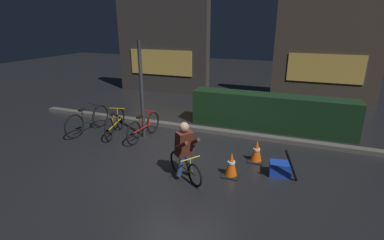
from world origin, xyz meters
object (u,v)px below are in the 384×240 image
object	(u,v)px
parked_bike_center_left	(144,127)
traffic_cone_far	(257,151)
closed_umbrella	(291,166)
parked_bike_leftmost	(88,120)
street_post	(142,91)
cyclist	(185,150)
parked_bike_left_mid	(115,124)
traffic_cone_near	(231,165)
blue_crate	(280,169)

from	to	relation	value
parked_bike_center_left	traffic_cone_far	size ratio (longest dim) A/B	2.98
closed_umbrella	parked_bike_leftmost	bearing A→B (deg)	-55.01
street_post	closed_umbrella	world-z (taller)	street_post
street_post	cyclist	size ratio (longest dim) A/B	2.16
parked_bike_center_left	closed_umbrella	size ratio (longest dim) A/B	1.89
street_post	traffic_cone_far	bearing A→B (deg)	-7.44
parked_bike_center_left	parked_bike_left_mid	bearing A→B (deg)	95.51
traffic_cone_near	closed_umbrella	distance (m)	1.21
street_post	parked_bike_leftmost	xyz separation A→B (m)	(-1.73, -0.26, -0.99)
parked_bike_leftmost	closed_umbrella	bearing A→B (deg)	-93.93
parked_bike_left_mid	traffic_cone_near	xyz separation A→B (m)	(3.72, -1.16, -0.07)
street_post	parked_bike_center_left	size ratio (longest dim) A/B	1.68
parked_bike_center_left	cyclist	bearing A→B (deg)	-126.63
traffic_cone_near	street_post	bearing A→B (deg)	155.56
traffic_cone_near	cyclist	bearing A→B (deg)	-154.68
parked_bike_leftmost	blue_crate	bearing A→B (deg)	-91.75
traffic_cone_far	blue_crate	bearing A→B (deg)	-39.39
parked_bike_left_mid	closed_umbrella	xyz separation A→B (m)	(4.92, -1.01, 0.06)
traffic_cone_near	blue_crate	xyz separation A→B (m)	(0.97, 0.40, -0.12)
parked_bike_left_mid	traffic_cone_near	distance (m)	3.90
traffic_cone_far	cyclist	size ratio (longest dim) A/B	0.43
parked_bike_left_mid	cyclist	world-z (taller)	cyclist
parked_bike_leftmost	blue_crate	xyz separation A→B (m)	(5.56, -0.64, -0.21)
traffic_cone_far	blue_crate	size ratio (longest dim) A/B	1.22
traffic_cone_far	closed_umbrella	distance (m)	1.09
street_post	parked_bike_center_left	bearing A→B (deg)	-58.01
traffic_cone_far	blue_crate	xyz separation A→B (m)	(0.58, -0.48, -0.11)
parked_bike_left_mid	traffic_cone_far	xyz separation A→B (m)	(4.12, -0.28, -0.07)
street_post	blue_crate	distance (m)	4.11
parked_bike_left_mid	closed_umbrella	bearing A→B (deg)	-117.02
traffic_cone_near	traffic_cone_far	world-z (taller)	traffic_cone_near
parked_bike_leftmost	street_post	bearing A→B (deg)	-76.63
parked_bike_center_left	traffic_cone_far	xyz separation A→B (m)	(3.19, -0.32, -0.08)
closed_umbrella	parked_bike_left_mid	bearing A→B (deg)	-57.88
traffic_cone_near	blue_crate	size ratio (longest dim) A/B	1.26
street_post	closed_umbrella	size ratio (longest dim) A/B	3.17
traffic_cone_far	traffic_cone_near	bearing A→B (deg)	-114.23
traffic_cone_far	cyclist	world-z (taller)	cyclist
street_post	parked_bike_center_left	distance (m)	1.02
street_post	parked_bike_center_left	xyz separation A→B (m)	(0.07, -0.11, -1.01)
traffic_cone_far	closed_umbrella	bearing A→B (deg)	-42.25
traffic_cone_far	cyclist	distance (m)	1.85
traffic_cone_near	cyclist	size ratio (longest dim) A/B	0.45
parked_bike_left_mid	blue_crate	distance (m)	4.76
traffic_cone_near	cyclist	xyz separation A→B (m)	(-0.88, -0.42, 0.36)
street_post	parked_bike_left_mid	xyz separation A→B (m)	(-0.86, -0.14, -1.01)
traffic_cone_near	closed_umbrella	world-z (taller)	closed_umbrella
traffic_cone_near	traffic_cone_far	xyz separation A→B (m)	(0.39, 0.88, -0.01)
traffic_cone_near	closed_umbrella	size ratio (longest dim) A/B	0.65
parked_bike_center_left	traffic_cone_far	bearing A→B (deg)	-92.32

